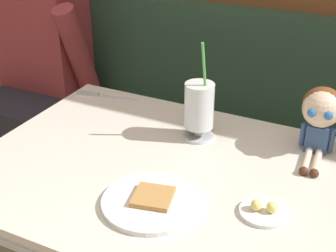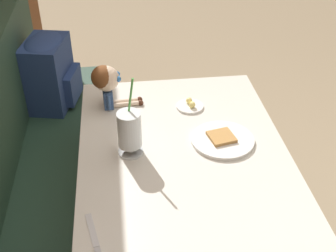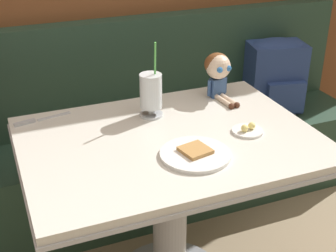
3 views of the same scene
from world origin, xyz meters
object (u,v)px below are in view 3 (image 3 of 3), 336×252
toast_plate (195,154)px  butter_knife (33,121)px  milkshake_glass (151,93)px  backpack (275,74)px  butter_saucer (248,130)px  seated_doll (218,69)px

toast_plate → butter_knife: toast_plate is taller
milkshake_glass → backpack: size_ratio=0.78×
butter_saucer → butter_knife: bearing=152.0°
butter_knife → seated_doll: seated_doll is taller
toast_plate → backpack: (0.84, 0.76, -0.09)m
butter_saucer → butter_knife: butter_saucer is taller
backpack → butter_knife: bearing=-168.2°
milkshake_glass → backpack: (0.87, 0.40, -0.18)m
toast_plate → milkshake_glass: 0.38m
butter_saucer → butter_knife: (-0.75, 0.40, -0.00)m
butter_saucer → milkshake_glass: bearing=136.6°
backpack → seated_doll: bearing=-148.8°
seated_doll → backpack: size_ratio=0.55×
seated_doll → toast_plate: bearing=-125.1°
milkshake_glass → butter_saucer: bearing=-43.4°
toast_plate → milkshake_glass: (-0.03, 0.36, 0.09)m
milkshake_glass → butter_knife: 0.48m
butter_knife → backpack: (1.33, 0.28, -0.09)m
butter_saucer → butter_knife: size_ratio=0.51×
toast_plate → milkshake_glass: size_ratio=0.79×
toast_plate → butter_saucer: size_ratio=2.08×
butter_saucer → backpack: backpack is taller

